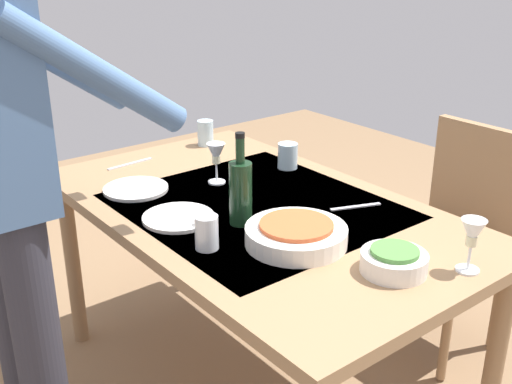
% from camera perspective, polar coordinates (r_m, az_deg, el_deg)
% --- Properties ---
extents(dining_table, '(1.56, 0.92, 0.75)m').
position_cam_1_polar(dining_table, '(2.12, 0.00, -3.12)').
color(dining_table, '#93704C').
rests_on(dining_table, ground_plane).
extents(chair_near, '(0.40, 0.40, 0.91)m').
position_cam_1_polar(chair_near, '(2.61, 18.00, -2.82)').
color(chair_near, brown).
rests_on(chair_near, ground_plane).
extents(person_server, '(0.42, 0.61, 1.69)m').
position_cam_1_polar(person_server, '(1.88, -21.73, 1.32)').
color(person_server, '#2D2D38').
rests_on(person_server, ground_plane).
extents(wine_bottle, '(0.07, 0.07, 0.30)m').
position_cam_1_polar(wine_bottle, '(1.92, -1.43, 0.13)').
color(wine_bottle, black).
rests_on(wine_bottle, dining_table).
extents(wine_glass_left, '(0.07, 0.07, 0.15)m').
position_cam_1_polar(wine_glass_left, '(1.74, 19.18, -3.82)').
color(wine_glass_left, white).
rests_on(wine_glass_left, dining_table).
extents(wine_glass_right, '(0.07, 0.07, 0.15)m').
position_cam_1_polar(wine_glass_right, '(2.26, -3.67, 3.33)').
color(wine_glass_right, white).
rests_on(wine_glass_right, dining_table).
extents(water_cup_near_left, '(0.07, 0.07, 0.10)m').
position_cam_1_polar(water_cup_near_left, '(1.79, -4.54, -3.70)').
color(water_cup_near_left, silver).
rests_on(water_cup_near_left, dining_table).
extents(water_cup_near_right, '(0.08, 0.08, 0.10)m').
position_cam_1_polar(water_cup_near_right, '(2.43, 2.92, 3.33)').
color(water_cup_near_right, silver).
rests_on(water_cup_near_right, dining_table).
extents(water_cup_far_left, '(0.07, 0.07, 0.11)m').
position_cam_1_polar(water_cup_far_left, '(2.71, -4.65, 5.41)').
color(water_cup_far_left, silver).
rests_on(water_cup_far_left, dining_table).
extents(serving_bowl_pasta, '(0.30, 0.30, 0.07)m').
position_cam_1_polar(serving_bowl_pasta, '(1.82, 3.69, -3.85)').
color(serving_bowl_pasta, white).
rests_on(serving_bowl_pasta, dining_table).
extents(side_bowl_salad, '(0.18, 0.18, 0.07)m').
position_cam_1_polar(side_bowl_salad, '(1.71, 12.52, -6.16)').
color(side_bowl_salad, white).
rests_on(side_bowl_salad, dining_table).
extents(dinner_plate_near, '(0.23, 0.23, 0.01)m').
position_cam_1_polar(dinner_plate_near, '(2.26, -10.95, 0.29)').
color(dinner_plate_near, white).
rests_on(dinner_plate_near, dining_table).
extents(dinner_plate_far, '(0.23, 0.23, 0.01)m').
position_cam_1_polar(dinner_plate_far, '(2.00, -7.13, -2.33)').
color(dinner_plate_far, white).
rests_on(dinner_plate_far, dining_table).
extents(table_knife, '(0.03, 0.20, 0.00)m').
position_cam_1_polar(table_knife, '(2.53, -11.45, 2.55)').
color(table_knife, silver).
rests_on(table_knife, dining_table).
extents(table_fork, '(0.08, 0.17, 0.00)m').
position_cam_1_polar(table_fork, '(2.10, 9.11, -1.34)').
color(table_fork, silver).
rests_on(table_fork, dining_table).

